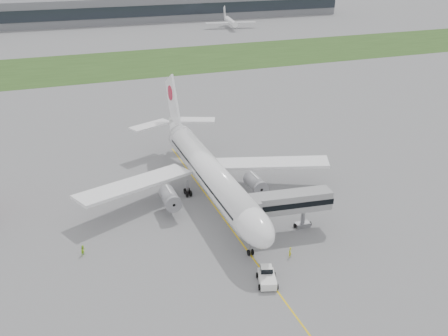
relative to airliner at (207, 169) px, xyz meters
name	(u,v)px	position (x,y,z in m)	size (l,w,h in m)	color
ground	(217,209)	(0.00, -4.87, -5.66)	(600.00, 600.00, 0.00)	gray
apron_markings	(227,223)	(0.00, -9.87, -5.66)	(70.00, 70.00, 0.04)	yellow
grass_strip	(111,65)	(0.00, 115.13, -5.65)	(600.00, 50.00, 0.02)	#2C491B
terminal_building	(79,12)	(0.00, 225.00, 1.34)	(320.00, 22.30, 14.00)	slate
airliner	(207,169)	(0.00, 0.00, 0.00)	(48.13, 53.95, 17.88)	white
pushback_tug	(267,276)	(-0.49, -26.70, -4.73)	(3.59, 4.44, 2.03)	white
jet_bridge	(283,204)	(7.28, -15.52, -0.50)	(15.28, 4.82, 6.98)	gray
safety_cone_left	(263,276)	(-0.50, -25.56, -5.40)	(0.39, 0.39, 0.53)	#E54C0C
safety_cone_right	(272,277)	(0.50, -26.26, -5.38)	(0.41, 0.41, 0.57)	#E54C0C
ground_crew_near	(290,252)	(5.29, -22.41, -4.83)	(0.61, 0.40, 1.66)	yellow
ground_crew_far	(83,250)	(-23.48, -11.09, -4.83)	(0.81, 0.63, 1.67)	#A0E325
distant_aircraft_right	(231,28)	(75.10, 182.03, -5.66)	(27.36, 24.14, 10.46)	white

